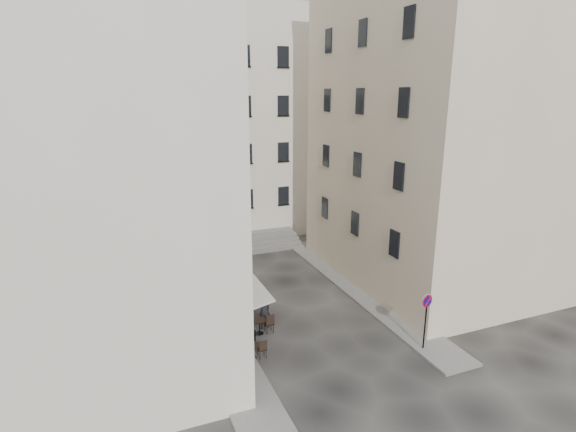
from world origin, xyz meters
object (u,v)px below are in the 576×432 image
no_parking_sign (426,311)px  bistro_table_b (259,325)px  pedestrian (264,310)px  bistro_table_a (252,350)px

no_parking_sign → bistro_table_b: size_ratio=1.97×
no_parking_sign → pedestrian: no_parking_sign is taller
pedestrian → bistro_table_b: bearing=31.1°
pedestrian → bistro_table_a: bearing=43.1°
bistro_table_b → no_parking_sign: bearing=-32.4°
bistro_table_a → pedestrian: 2.82m
no_parking_sign → bistro_table_b: 7.91m
no_parking_sign → bistro_table_a: size_ratio=2.23×
no_parking_sign → bistro_table_a: 7.98m
no_parking_sign → pedestrian: bearing=132.7°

